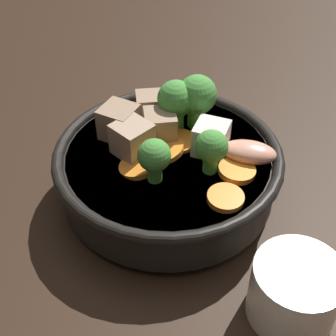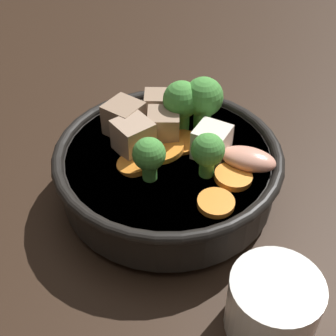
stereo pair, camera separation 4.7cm
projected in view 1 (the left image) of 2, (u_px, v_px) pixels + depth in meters
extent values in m
plane|color=black|center=(168.00, 194.00, 0.50)|extent=(3.00, 3.00, 0.00)
cylinder|color=black|center=(168.00, 191.00, 0.49)|extent=(0.12, 0.12, 0.01)
cylinder|color=black|center=(168.00, 171.00, 0.48)|extent=(0.22, 0.22, 0.05)
torus|color=black|center=(168.00, 154.00, 0.46)|extent=(0.23, 0.23, 0.01)
cylinder|color=brown|center=(168.00, 164.00, 0.47)|extent=(0.20, 0.20, 0.03)
cylinder|color=orange|center=(157.00, 151.00, 0.46)|extent=(0.06, 0.06, 0.01)
cylinder|color=orange|center=(226.00, 198.00, 0.41)|extent=(0.04, 0.04, 0.01)
cylinder|color=orange|center=(139.00, 165.00, 0.44)|extent=(0.05, 0.05, 0.01)
cylinder|color=orange|center=(162.00, 105.00, 0.52)|extent=(0.05, 0.05, 0.01)
cylinder|color=orange|center=(181.00, 142.00, 0.47)|extent=(0.04, 0.04, 0.01)
cylinder|color=orange|center=(237.00, 171.00, 0.44)|extent=(0.05, 0.05, 0.01)
cylinder|color=#59B84C|center=(198.00, 116.00, 0.49)|extent=(0.02, 0.02, 0.02)
sphere|color=#47933D|center=(199.00, 95.00, 0.47)|extent=(0.04, 0.04, 0.04)
cylinder|color=#59B84C|center=(155.00, 172.00, 0.43)|extent=(0.01, 0.01, 0.02)
sphere|color=#47933D|center=(154.00, 155.00, 0.41)|extent=(0.03, 0.03, 0.03)
cylinder|color=#59B84C|center=(211.00, 163.00, 0.44)|extent=(0.01, 0.01, 0.02)
sphere|color=#47933D|center=(212.00, 146.00, 0.42)|extent=(0.03, 0.03, 0.03)
cylinder|color=#59B84C|center=(176.00, 119.00, 0.49)|extent=(0.02, 0.02, 0.02)
sphere|color=#47933D|center=(176.00, 99.00, 0.47)|extent=(0.04, 0.04, 0.04)
cube|color=silver|center=(211.00, 138.00, 0.45)|extent=(0.04, 0.04, 0.03)
cube|color=#9E7F66|center=(160.00, 126.00, 0.47)|extent=(0.04, 0.04, 0.03)
cube|color=#9E7F66|center=(149.00, 106.00, 0.50)|extent=(0.04, 0.04, 0.03)
cube|color=#9E7F66|center=(122.00, 120.00, 0.47)|extent=(0.04, 0.04, 0.03)
cube|color=tan|center=(132.00, 139.00, 0.45)|extent=(0.04, 0.04, 0.03)
ellipsoid|color=#EA9E84|center=(249.00, 152.00, 0.45)|extent=(0.06, 0.04, 0.02)
cylinder|color=white|center=(294.00, 292.00, 0.38)|extent=(0.07, 0.07, 0.06)
cylinder|color=brown|center=(298.00, 279.00, 0.36)|extent=(0.06, 0.06, 0.00)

